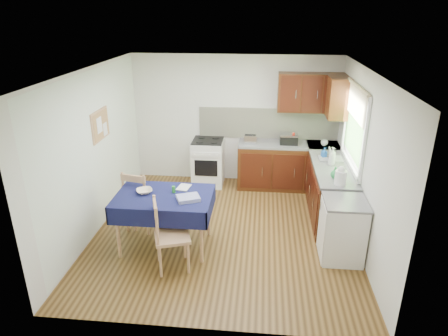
# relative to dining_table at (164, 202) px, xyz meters

# --- Properties ---
(floor) EXTENTS (4.20, 4.20, 0.00)m
(floor) POSITION_rel_dining_table_xyz_m (0.81, 0.50, -0.73)
(floor) COLOR #452D12
(floor) RESTS_ON ground
(ceiling) EXTENTS (4.00, 4.20, 0.02)m
(ceiling) POSITION_rel_dining_table_xyz_m (0.81, 0.50, 1.77)
(ceiling) COLOR white
(ceiling) RESTS_ON wall_back
(wall_back) EXTENTS (4.00, 0.02, 2.50)m
(wall_back) POSITION_rel_dining_table_xyz_m (0.81, 2.60, 0.52)
(wall_back) COLOR silver
(wall_back) RESTS_ON ground
(wall_front) EXTENTS (4.00, 0.02, 2.50)m
(wall_front) POSITION_rel_dining_table_xyz_m (0.81, -1.60, 0.52)
(wall_front) COLOR silver
(wall_front) RESTS_ON ground
(wall_left) EXTENTS (0.02, 4.20, 2.50)m
(wall_left) POSITION_rel_dining_table_xyz_m (-1.19, 0.50, 0.52)
(wall_left) COLOR white
(wall_left) RESTS_ON ground
(wall_right) EXTENTS (0.02, 4.20, 2.50)m
(wall_right) POSITION_rel_dining_table_xyz_m (2.81, 0.50, 0.52)
(wall_right) COLOR silver
(wall_right) RESTS_ON ground
(base_cabinets) EXTENTS (1.90, 2.30, 0.86)m
(base_cabinets) POSITION_rel_dining_table_xyz_m (2.17, 1.76, -0.30)
(base_cabinets) COLOR #331E08
(base_cabinets) RESTS_ON ground
(worktop_back) EXTENTS (1.90, 0.60, 0.04)m
(worktop_back) POSITION_rel_dining_table_xyz_m (1.86, 2.30, 0.15)
(worktop_back) COLOR slate
(worktop_back) RESTS_ON base_cabinets
(worktop_right) EXTENTS (0.60, 1.70, 0.04)m
(worktop_right) POSITION_rel_dining_table_xyz_m (2.51, 1.15, 0.15)
(worktop_right) COLOR slate
(worktop_right) RESTS_ON base_cabinets
(worktop_corner) EXTENTS (0.60, 0.60, 0.04)m
(worktop_corner) POSITION_rel_dining_table_xyz_m (2.51, 2.30, 0.15)
(worktop_corner) COLOR slate
(worktop_corner) RESTS_ON base_cabinets
(splashback) EXTENTS (2.70, 0.02, 0.60)m
(splashback) POSITION_rel_dining_table_xyz_m (1.46, 2.58, 0.47)
(splashback) COLOR #E8E4C5
(splashback) RESTS_ON wall_back
(upper_cabinets) EXTENTS (1.20, 0.85, 0.70)m
(upper_cabinets) POSITION_rel_dining_table_xyz_m (2.34, 2.30, 1.12)
(upper_cabinets) COLOR #331E08
(upper_cabinets) RESTS_ON wall_back
(stove) EXTENTS (0.60, 0.61, 0.92)m
(stove) POSITION_rel_dining_table_xyz_m (0.31, 2.30, -0.27)
(stove) COLOR white
(stove) RESTS_ON ground
(window) EXTENTS (0.04, 1.48, 1.26)m
(window) POSITION_rel_dining_table_xyz_m (2.79, 1.20, 0.93)
(window) COLOR #2D5422
(window) RESTS_ON wall_right
(fridge) EXTENTS (0.58, 0.60, 0.89)m
(fridge) POSITION_rel_dining_table_xyz_m (2.51, -0.05, -0.28)
(fridge) COLOR white
(fridge) RESTS_ON ground
(corkboard) EXTENTS (0.04, 0.62, 0.47)m
(corkboard) POSITION_rel_dining_table_xyz_m (-1.16, 0.80, 0.87)
(corkboard) COLOR #AD8056
(corkboard) RESTS_ON wall_left
(dining_table) EXTENTS (1.37, 0.93, 0.83)m
(dining_table) POSITION_rel_dining_table_xyz_m (0.00, 0.00, 0.00)
(dining_table) COLOR #0F0E3A
(dining_table) RESTS_ON ground
(chair_far) EXTENTS (0.53, 0.53, 1.01)m
(chair_far) POSITION_rel_dining_table_xyz_m (-0.50, 0.43, -0.19)
(chair_far) COLOR #AD8056
(chair_far) RESTS_ON ground
(chair_near) EXTENTS (0.57, 0.57, 1.02)m
(chair_near) POSITION_rel_dining_table_xyz_m (0.17, -0.53, -0.19)
(chair_near) COLOR #AD8056
(chair_near) RESTS_ON ground
(toaster) EXTENTS (0.24, 0.15, 0.18)m
(toaster) POSITION_rel_dining_table_xyz_m (1.14, 2.22, 0.26)
(toaster) COLOR silver
(toaster) RESTS_ON worktop_back
(sandwich_press) EXTENTS (0.33, 0.28, 0.19)m
(sandwich_press) POSITION_rel_dining_table_xyz_m (1.86, 2.30, 0.27)
(sandwich_press) COLOR black
(sandwich_press) RESTS_ON worktop_back
(sauce_bottle) EXTENTS (0.05, 0.05, 0.22)m
(sauce_bottle) POSITION_rel_dining_table_xyz_m (1.94, 2.26, 0.29)
(sauce_bottle) COLOR #B6200E
(sauce_bottle) RESTS_ON worktop_back
(yellow_packet) EXTENTS (0.13, 0.09, 0.16)m
(yellow_packet) POSITION_rel_dining_table_xyz_m (1.77, 2.36, 0.26)
(yellow_packet) COLOR yellow
(yellow_packet) RESTS_ON worktop_back
(dish_rack) EXTENTS (0.39, 0.30, 0.19)m
(dish_rack) POSITION_rel_dining_table_xyz_m (2.53, 1.51, 0.20)
(dish_rack) COLOR #95969B
(dish_rack) RESTS_ON worktop_right
(kettle) EXTENTS (0.17, 0.17, 0.29)m
(kettle) POSITION_rel_dining_table_xyz_m (2.51, 0.47, 0.30)
(kettle) COLOR white
(kettle) RESTS_ON worktop_right
(cup) EXTENTS (0.16, 0.16, 0.10)m
(cup) POSITION_rel_dining_table_xyz_m (2.52, 2.23, 0.23)
(cup) COLOR silver
(cup) RESTS_ON worktop_back
(soap_bottle_a) EXTENTS (0.15, 0.15, 0.30)m
(soap_bottle_a) POSITION_rel_dining_table_xyz_m (2.50, 1.24, 0.33)
(soap_bottle_a) COLOR white
(soap_bottle_a) RESTS_ON worktop_right
(soap_bottle_b) EXTENTS (0.10, 0.10, 0.18)m
(soap_bottle_b) POSITION_rel_dining_table_xyz_m (2.42, 1.58, 0.26)
(soap_bottle_b) COLOR blue
(soap_bottle_b) RESTS_ON worktop_right
(soap_bottle_c) EXTENTS (0.19, 0.19, 0.18)m
(soap_bottle_c) POSITION_rel_dining_table_xyz_m (2.47, 0.70, 0.26)
(soap_bottle_c) COLOR #278F46
(soap_bottle_c) RESTS_ON worktop_right
(plate_bowl) EXTENTS (0.30, 0.30, 0.05)m
(plate_bowl) POSITION_rel_dining_table_xyz_m (-0.29, 0.04, 0.13)
(plate_bowl) COLOR beige
(plate_bowl) RESTS_ON dining_table
(book) EXTENTS (0.21, 0.26, 0.02)m
(book) POSITION_rel_dining_table_xyz_m (0.15, 0.28, 0.11)
(book) COLOR white
(book) RESTS_ON dining_table
(spice_jar) EXTENTS (0.05, 0.05, 0.10)m
(spice_jar) POSITION_rel_dining_table_xyz_m (0.12, 0.10, 0.15)
(spice_jar) COLOR #268D2B
(spice_jar) RESTS_ON dining_table
(tea_towel) EXTENTS (0.37, 0.34, 0.05)m
(tea_towel) POSITION_rel_dining_table_xyz_m (0.37, -0.11, 0.13)
(tea_towel) COLOR #283495
(tea_towel) RESTS_ON dining_table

